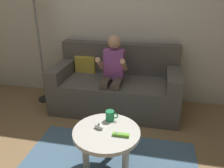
{
  "coord_description": "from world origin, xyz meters",
  "views": [
    {
      "loc": [
        0.69,
        -1.36,
        1.55
      ],
      "look_at": [
        0.24,
        0.79,
        0.61
      ],
      "focal_mm": 35.23,
      "sensor_mm": 36.0,
      "label": 1
    }
  ],
  "objects_px": {
    "person_seated_on_couch": "(113,72)",
    "coffee_mug": "(110,116)",
    "coffee_table": "(107,138)",
    "game_remote_lime_near_edge": "(121,135)",
    "nunchuk_white": "(99,127)",
    "couch": "(116,87)"
  },
  "relations": [
    {
      "from": "coffee_table",
      "to": "nunchuk_white",
      "type": "relative_size",
      "value": 5.86
    },
    {
      "from": "nunchuk_white",
      "to": "coffee_mug",
      "type": "height_order",
      "value": "coffee_mug"
    },
    {
      "from": "nunchuk_white",
      "to": "person_seated_on_couch",
      "type": "bearing_deg",
      "value": 95.06
    },
    {
      "from": "coffee_mug",
      "to": "person_seated_on_couch",
      "type": "bearing_deg",
      "value": 100.26
    },
    {
      "from": "game_remote_lime_near_edge",
      "to": "nunchuk_white",
      "type": "distance_m",
      "value": 0.21
    },
    {
      "from": "couch",
      "to": "coffee_table",
      "type": "relative_size",
      "value": 2.9
    },
    {
      "from": "coffee_table",
      "to": "game_remote_lime_near_edge",
      "type": "height_order",
      "value": "game_remote_lime_near_edge"
    },
    {
      "from": "person_seated_on_couch",
      "to": "coffee_table",
      "type": "height_order",
      "value": "person_seated_on_couch"
    },
    {
      "from": "person_seated_on_couch",
      "to": "coffee_mug",
      "type": "distance_m",
      "value": 0.89
    },
    {
      "from": "couch",
      "to": "person_seated_on_couch",
      "type": "xyz_separation_m",
      "value": [
        -0.01,
        -0.19,
        0.29
      ]
    },
    {
      "from": "couch",
      "to": "coffee_table",
      "type": "height_order",
      "value": "couch"
    },
    {
      "from": "nunchuk_white",
      "to": "coffee_mug",
      "type": "xyz_separation_m",
      "value": [
        0.07,
        0.16,
        0.03
      ]
    },
    {
      "from": "person_seated_on_couch",
      "to": "game_remote_lime_near_edge",
      "type": "height_order",
      "value": "person_seated_on_couch"
    },
    {
      "from": "game_remote_lime_near_edge",
      "to": "nunchuk_white",
      "type": "bearing_deg",
      "value": 162.52
    },
    {
      "from": "person_seated_on_couch",
      "to": "nunchuk_white",
      "type": "bearing_deg",
      "value": -84.94
    },
    {
      "from": "game_remote_lime_near_edge",
      "to": "coffee_mug",
      "type": "distance_m",
      "value": 0.26
    },
    {
      "from": "game_remote_lime_near_edge",
      "to": "couch",
      "type": "bearing_deg",
      "value": 102.7
    },
    {
      "from": "person_seated_on_couch",
      "to": "coffee_mug",
      "type": "bearing_deg",
      "value": -79.74
    },
    {
      "from": "nunchuk_white",
      "to": "couch",
      "type": "bearing_deg",
      "value": 93.95
    },
    {
      "from": "couch",
      "to": "person_seated_on_couch",
      "type": "distance_m",
      "value": 0.34
    },
    {
      "from": "game_remote_lime_near_edge",
      "to": "nunchuk_white",
      "type": "relative_size",
      "value": 1.41
    },
    {
      "from": "coffee_table",
      "to": "coffee_mug",
      "type": "xyz_separation_m",
      "value": [
        -0.0,
        0.17,
        0.12
      ]
    }
  ]
}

